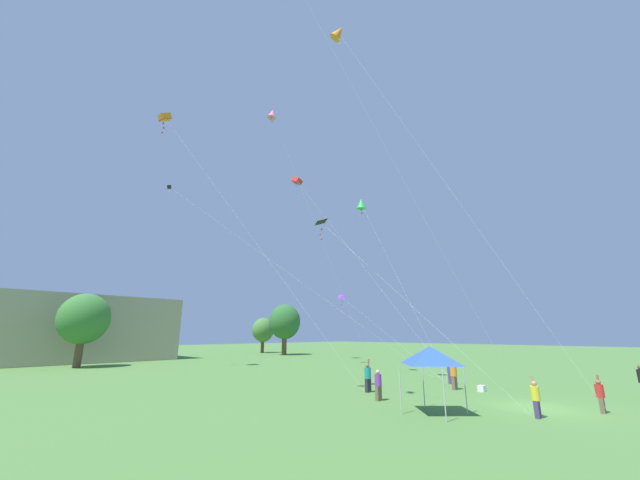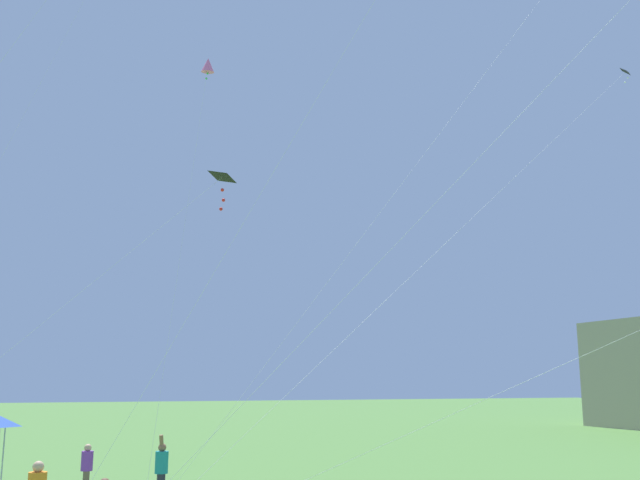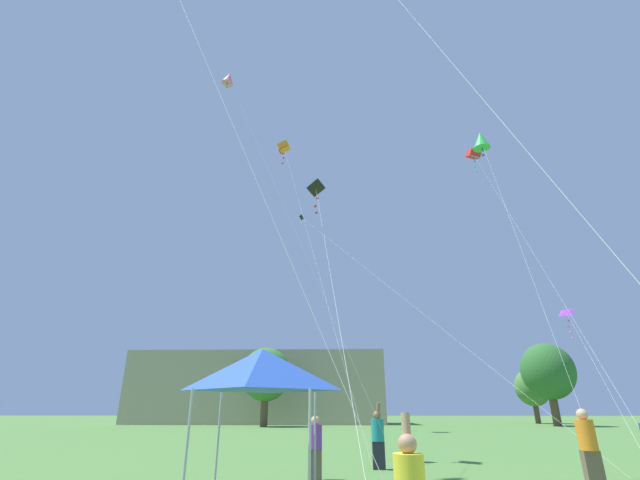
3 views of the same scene
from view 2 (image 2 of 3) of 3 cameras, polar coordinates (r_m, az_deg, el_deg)
The scene contains 5 objects.
person_purple_shirt at distance 25.86m, azimuth -18.16°, elevation -16.90°, with size 0.38×0.38×1.62m.
person_teal_shirt at distance 24.06m, azimuth -12.58°, elevation -17.41°, with size 0.41×0.41×2.01m.
kite_black_delta_6 at distance 40.77m, azimuth 22.63°, elevation 11.68°, with size 11.54×26.01×20.11m.
kite_black_delta_7 at distance 27.39m, azimuth -7.94°, elevation 4.83°, with size 1.68×12.27×11.55m.
kite_pink_diamond_8 at distance 33.96m, azimuth -8.97°, elevation 13.59°, with size 7.70×3.02×18.25m.
Camera 2 is at (21.76, 6.21, 3.70)m, focal length 40.00 mm.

